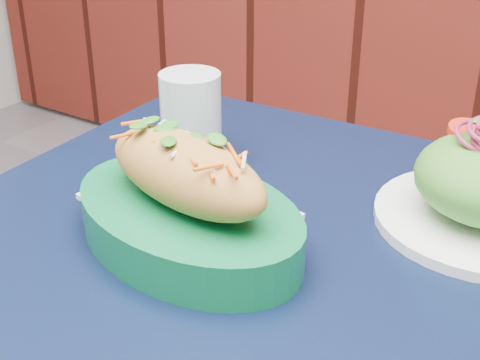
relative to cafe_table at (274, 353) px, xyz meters
The scene contains 3 objects.
cafe_table is the anchor object (origin of this frame).
banh_mi_basket 0.17m from the cafe_table, behind, with size 0.30×0.23×0.13m.
water_glass 0.30m from the cafe_table, 144.60° to the left, with size 0.07×0.07×0.12m, color silver.
Camera 1 is at (0.04, 1.07, 1.12)m, focal length 50.00 mm.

